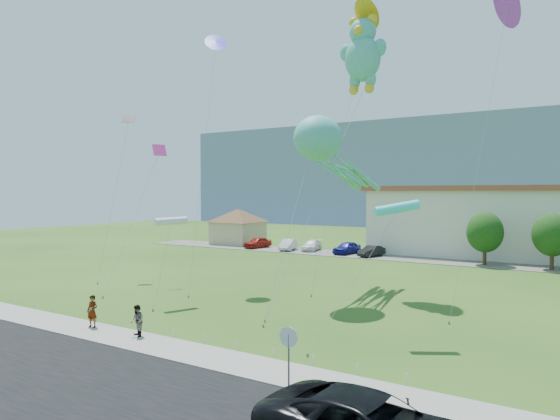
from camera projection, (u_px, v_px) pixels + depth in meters
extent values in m
plane|color=#294A15|center=(177.00, 329.00, 26.94)|extent=(160.00, 160.00, 0.00)
cube|color=black|center=(39.00, 375.00, 20.13)|extent=(80.00, 8.00, 0.06)
cube|color=gray|center=(138.00, 342.00, 24.60)|extent=(80.00, 2.50, 0.10)
cube|color=#59544C|center=(392.00, 257.00, 56.72)|extent=(70.00, 6.00, 0.06)
cube|color=slate|center=(502.00, 173.00, 128.60)|extent=(160.00, 50.00, 25.00)
cube|color=tan|center=(238.00, 233.00, 71.80)|extent=(6.00, 6.00, 3.20)
pyramid|color=brown|center=(238.00, 216.00, 71.71)|extent=(9.20, 9.20, 1.80)
cylinder|color=slate|center=(289.00, 364.00, 18.35)|extent=(0.07, 0.07, 2.20)
cylinder|color=red|center=(289.00, 337.00, 18.31)|extent=(0.76, 0.04, 0.76)
cylinder|color=white|center=(289.00, 337.00, 18.30)|extent=(0.80, 0.02, 0.80)
cylinder|color=white|center=(16.00, 302.00, 32.64)|extent=(0.05, 0.05, 0.50)
cylinder|color=white|center=(34.00, 305.00, 31.59)|extent=(0.05, 0.05, 0.50)
cylinder|color=white|center=(53.00, 309.00, 30.55)|extent=(0.05, 0.05, 0.50)
cylinder|color=white|center=(74.00, 313.00, 29.50)|extent=(0.05, 0.05, 0.50)
cylinder|color=white|center=(96.00, 318.00, 28.45)|extent=(0.05, 0.05, 0.50)
cylinder|color=white|center=(120.00, 323.00, 27.40)|extent=(0.05, 0.05, 0.50)
cylinder|color=white|center=(146.00, 328.00, 26.35)|extent=(0.05, 0.05, 0.50)
cylinder|color=white|center=(174.00, 333.00, 25.30)|extent=(0.05, 0.05, 0.50)
cylinder|color=white|center=(204.00, 340.00, 24.25)|extent=(0.05, 0.05, 0.50)
cylinder|color=white|center=(237.00, 346.00, 23.20)|extent=(0.05, 0.05, 0.50)
cylinder|color=white|center=(274.00, 353.00, 22.16)|extent=(0.05, 0.05, 0.50)
cylinder|color=white|center=(313.00, 361.00, 21.11)|extent=(0.05, 0.05, 0.50)
cylinder|color=white|center=(357.00, 370.00, 20.06)|extent=(0.05, 0.05, 0.50)
cylinder|color=white|center=(406.00, 380.00, 19.01)|extent=(0.05, 0.05, 0.50)
cylinder|color=#3F2B19|center=(485.00, 255.00, 50.58)|extent=(0.36, 0.36, 2.20)
ellipsoid|color=#14380F|center=(485.00, 232.00, 50.50)|extent=(3.60, 3.60, 4.14)
cylinder|color=#3F2B19|center=(552.00, 259.00, 47.44)|extent=(0.36, 0.36, 2.20)
ellipsoid|color=#14380F|center=(552.00, 235.00, 47.36)|extent=(3.60, 3.60, 4.14)
imported|color=gray|center=(92.00, 311.00, 27.00)|extent=(0.71, 0.53, 1.75)
imported|color=gray|center=(137.00, 321.00, 25.25)|extent=(0.96, 0.87, 1.61)
imported|color=maroon|center=(258.00, 242.00, 66.23)|extent=(2.45, 4.44, 1.43)
imported|color=silver|center=(288.00, 245.00, 63.64)|extent=(2.50, 4.40, 1.37)
imported|color=white|center=(312.00, 245.00, 63.23)|extent=(2.61, 4.67, 1.28)
imported|color=navy|center=(347.00, 248.00, 59.72)|extent=(2.36, 4.54, 1.48)
imported|color=black|center=(371.00, 251.00, 57.28)|extent=(2.28, 4.00, 1.25)
ellipsoid|color=teal|center=(318.00, 138.00, 33.68)|extent=(3.10, 4.04, 3.10)
sphere|color=white|center=(302.00, 132.00, 32.92)|extent=(0.49, 0.49, 0.49)
sphere|color=white|center=(317.00, 131.00, 32.34)|extent=(0.49, 0.49, 0.49)
cylinder|color=slate|center=(263.00, 326.00, 27.35)|extent=(0.10, 0.10, 0.16)
cylinder|color=gray|center=(289.00, 229.00, 30.10)|extent=(0.57, 6.57, 10.12)
ellipsoid|color=teal|center=(363.00, 59.00, 37.94)|extent=(2.77, 2.35, 3.46)
sphere|color=teal|center=(363.00, 32.00, 37.87)|extent=(2.02, 2.02, 2.02)
sphere|color=gold|center=(354.00, 22.00, 38.23)|extent=(0.74, 0.74, 0.74)
sphere|color=gold|center=(372.00, 19.00, 37.45)|extent=(0.74, 0.74, 0.74)
sphere|color=gold|center=(358.00, 30.00, 37.15)|extent=(0.74, 0.74, 0.74)
ellipsoid|color=teal|center=(346.00, 53.00, 38.64)|extent=(0.96, 0.68, 1.34)
ellipsoid|color=teal|center=(380.00, 48.00, 37.19)|extent=(0.96, 0.68, 1.34)
ellipsoid|color=teal|center=(355.00, 81.00, 38.33)|extent=(0.85, 0.74, 1.38)
ellipsoid|color=teal|center=(370.00, 79.00, 37.66)|extent=(0.85, 0.74, 1.38)
sphere|color=gold|center=(354.00, 90.00, 38.17)|extent=(0.74, 0.74, 0.74)
sphere|color=gold|center=(369.00, 88.00, 37.50)|extent=(0.74, 0.74, 0.74)
cylinder|color=slate|center=(265.00, 321.00, 28.41)|extent=(0.10, 0.10, 0.16)
cylinder|color=gray|center=(321.00, 190.00, 33.22)|extent=(0.80, 12.42, 14.90)
cylinder|color=#31D7DD|center=(397.00, 208.00, 25.03)|extent=(0.50, 2.25, 0.87)
cylinder|color=slate|center=(308.00, 355.00, 22.45)|extent=(0.10, 0.10, 0.16)
cylinder|color=gray|center=(355.00, 279.00, 23.74)|extent=(2.51, 4.85, 6.28)
cone|color=gold|center=(367.00, 14.00, 38.00)|extent=(1.80, 1.33, 1.33)
cylinder|color=slate|center=(311.00, 296.00, 35.39)|extent=(0.10, 0.10, 0.16)
cylinder|color=gray|center=(340.00, 151.00, 36.70)|extent=(2.04, 5.21, 20.68)
cylinder|color=silver|center=(171.00, 221.00, 33.00)|extent=(0.50, 2.25, 0.87)
cylinder|color=slate|center=(153.00, 310.00, 31.00)|extent=(0.10, 0.10, 0.16)
cylinder|color=gray|center=(162.00, 265.00, 32.00)|extent=(0.60, 2.25, 5.17)
cube|color=#DA3089|center=(159.00, 150.00, 41.42)|extent=(1.29, 1.29, 0.86)
cylinder|color=slate|center=(103.00, 297.00, 34.85)|extent=(0.10, 0.10, 0.16)
cylinder|color=gray|center=(134.00, 218.00, 38.14)|extent=(1.66, 7.19, 10.59)
cube|color=black|center=(129.00, 118.00, 44.38)|extent=(1.29, 1.29, 0.86)
cylinder|color=slate|center=(98.00, 283.00, 40.23)|extent=(0.10, 0.10, 0.16)
cylinder|color=gray|center=(114.00, 198.00, 42.31)|extent=(1.40, 4.63, 13.66)
cone|color=#2527D7|center=(216.00, 42.00, 40.50)|extent=(1.80, 1.33, 1.33)
cylinder|color=slate|center=(188.00, 297.00, 35.09)|extent=(0.10, 0.10, 0.16)
cylinder|color=gray|center=(203.00, 161.00, 37.79)|extent=(2.18, 5.87, 19.31)
cone|color=#B333CF|center=(507.00, 4.00, 31.85)|extent=(1.80, 1.33, 1.33)
cylinder|color=slate|center=(449.00, 323.00, 28.01)|extent=(0.10, 0.10, 0.16)
cylinder|color=gray|center=(480.00, 154.00, 29.94)|extent=(1.93, 6.51, 19.12)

